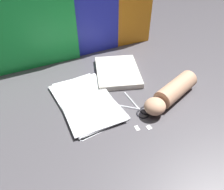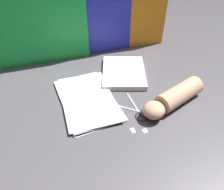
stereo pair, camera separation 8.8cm
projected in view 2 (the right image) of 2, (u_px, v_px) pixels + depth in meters
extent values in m
plane|color=#4C494F|center=(103.00, 107.00, 0.92)|extent=(6.00, 6.00, 0.00)
cube|color=green|center=(15.00, 27.00, 1.03)|extent=(0.70, 0.06, 0.42)
cube|color=#2833D1|center=(67.00, 17.00, 1.10)|extent=(0.69, 0.04, 0.45)
cube|color=orange|center=(115.00, 18.00, 1.20)|extent=(0.61, 0.08, 0.37)
cube|color=white|center=(87.00, 100.00, 0.95)|extent=(0.23, 0.36, 0.00)
cube|color=white|center=(88.00, 100.00, 0.95)|extent=(0.23, 0.36, 0.00)
cube|color=white|center=(88.00, 99.00, 0.94)|extent=(0.21, 0.35, 0.00)
cube|color=white|center=(87.00, 98.00, 0.94)|extent=(0.23, 0.36, 0.00)
cube|color=white|center=(88.00, 98.00, 0.94)|extent=(0.24, 0.37, 0.00)
cube|color=silver|center=(124.00, 72.00, 1.09)|extent=(0.29, 0.33, 0.03)
sphere|color=silver|center=(138.00, 111.00, 0.89)|extent=(0.01, 0.01, 0.01)
cylinder|color=silver|center=(124.00, 107.00, 0.91)|extent=(0.09, 0.09, 0.01)
torus|color=black|center=(146.00, 113.00, 0.88)|extent=(0.08, 0.08, 0.01)
cylinder|color=silver|center=(132.00, 102.00, 0.94)|extent=(0.01, 0.12, 0.01)
torus|color=black|center=(142.00, 116.00, 0.87)|extent=(0.06, 0.06, 0.01)
cylinder|color=tan|center=(179.00, 94.00, 0.92)|extent=(0.23, 0.14, 0.08)
ellipsoid|color=tan|center=(154.00, 110.00, 0.85)|extent=(0.11, 0.11, 0.06)
cube|color=white|center=(145.00, 131.00, 0.82)|extent=(0.02, 0.02, 0.00)
cube|color=white|center=(133.00, 130.00, 0.82)|extent=(0.02, 0.03, 0.00)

